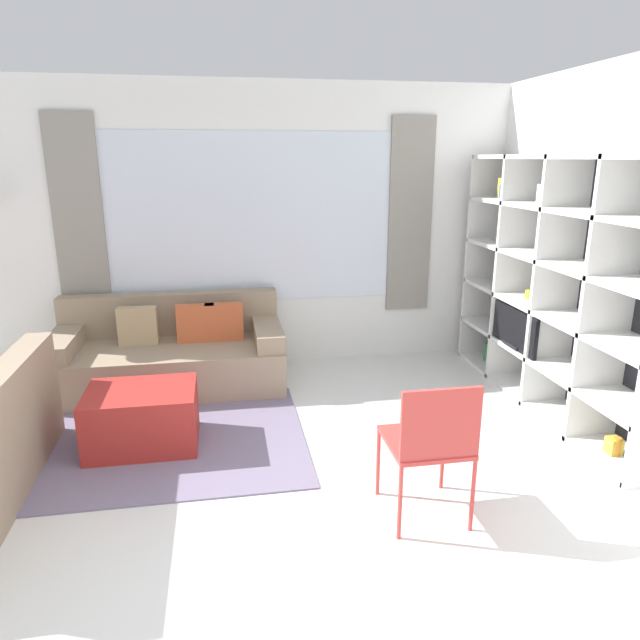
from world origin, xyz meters
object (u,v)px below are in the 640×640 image
couch_main (171,355)px  ottoman (143,418)px  shelving_unit (559,287)px  folding_chair (431,439)px

couch_main → ottoman: bearing=-95.9°
shelving_unit → couch_main: bearing=162.9°
ottoman → folding_chair: (1.70, -1.20, 0.30)m
ottoman → folding_chair: bearing=-35.1°
shelving_unit → ottoman: (-3.28, -0.19, -0.79)m
shelving_unit → ottoman: bearing=-176.8°
folding_chair → couch_main: bearing=-56.1°
couch_main → folding_chair: size_ratio=2.31×
shelving_unit → couch_main: shelving_unit is taller
shelving_unit → ottoman: shelving_unit is taller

